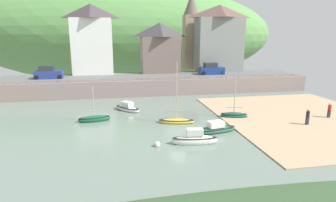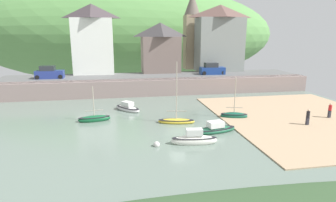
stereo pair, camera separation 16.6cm
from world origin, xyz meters
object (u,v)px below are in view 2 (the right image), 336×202
Objects in this scene: person_on_slipway at (330,110)px; waterfront_building_left at (93,39)px; sailboat_far_left at (94,119)px; fishing_boat_green at (234,115)px; mooring_buoy at (157,144)px; waterfront_building_centre at (160,47)px; sailboat_tall_mast at (128,108)px; parked_car_near_slipway at (49,73)px; parked_car_by_wall at (212,69)px; church_with_spire at (192,30)px; person_near_water at (308,116)px; motorboat_with_cabin at (215,129)px; sailboat_white_hull at (176,121)px; waterfront_building_right at (219,38)px; sailboat_blue_trim at (194,139)px.

waterfront_building_left is at bearing 137.91° from person_on_slipway.
waterfront_building_left is at bearing 84.92° from sailboat_far_left.
fishing_boat_green is 9.14× the size of mooring_buoy.
waterfront_building_centre is 18.95m from sailboat_tall_mast.
waterfront_building_left is 2.41× the size of fishing_boat_green.
waterfront_building_centre is (11.44, 0.00, -1.46)m from waterfront_building_left.
sailboat_far_left reaches higher than person_on_slipway.
parked_car_near_slipway reaches higher than mooring_buoy.
sailboat_tall_mast is at bearing 161.31° from person_on_slipway.
waterfront_building_left is 1.34× the size of waterfront_building_centre.
parked_car_by_wall is (3.21, 17.25, 2.92)m from fishing_boat_green.
parked_car_near_slipway is (-24.51, -8.50, -6.52)m from church_with_spire.
parked_car_near_slipway is (-6.39, -4.50, -5.02)m from waterfront_building_left.
waterfront_building_centre is 1.80× the size of fishing_boat_green.
waterfront_building_centre is 9.88m from parked_car_by_wall.
parked_car_near_slipway reaches higher than person_near_water.
motorboat_with_cabin is at bearing -63.86° from waterfront_building_left.
mooring_buoy is (-15.67, -2.69, -0.83)m from person_near_water.
church_with_spire is 27.39× the size of mooring_buoy.
parked_car_by_wall reaches higher than sailboat_far_left.
waterfront_building_left is 9.29m from parked_car_near_slipway.
sailboat_far_left is at bearing -64.30° from parked_car_near_slipway.
sailboat_white_hull is at bearing -116.62° from parked_car_by_wall.
waterfront_building_right is 31.93m from sailboat_blue_trim.
motorboat_with_cabin reaches higher than mooring_buoy.
motorboat_with_cabin is 3.73m from sailboat_blue_trim.
waterfront_building_centre is at bearing 93.99° from sailboat_blue_trim.
sailboat_far_left is at bearing -137.10° from parked_car_by_wall.
motorboat_with_cabin is 12.16m from sailboat_tall_mast.
sailboat_white_hull is 4.00× the size of person_on_slipway.
person_on_slipway reaches higher than mooring_buoy.
church_with_spire reaches higher than waterfront_building_right.
sailboat_far_left is 9.81m from mooring_buoy.
waterfront_building_left is at bearing 116.32° from sailboat_blue_trim.
motorboat_with_cabin is at bearing -115.27° from fishing_boat_green.
motorboat_with_cabin is 2.71× the size of person_on_slipway.
parked_car_by_wall is 2.57× the size of person_near_water.
waterfront_building_right reaches higher than person_near_water.
person_near_water is at bearing -48.88° from waterfront_building_left.
sailboat_tall_mast reaches higher than motorboat_with_cabin.
motorboat_with_cabin is 22.61m from parked_car_by_wall.
waterfront_building_left reaches higher than mooring_buoy.
church_with_spire is 29.38m from sailboat_white_hull.
church_with_spire is 3.79× the size of sailboat_tall_mast.
waterfront_building_left is 34.86m from person_near_water.
church_with_spire is 34.69m from sailboat_blue_trim.
waterfront_building_left is 36.31m from person_on_slipway.
parked_car_by_wall reaches higher than person_on_slipway.
person_on_slipway is at bearing 22.42° from sailboat_blue_trim.
sailboat_white_hull is 1.72× the size of sailboat_tall_mast.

